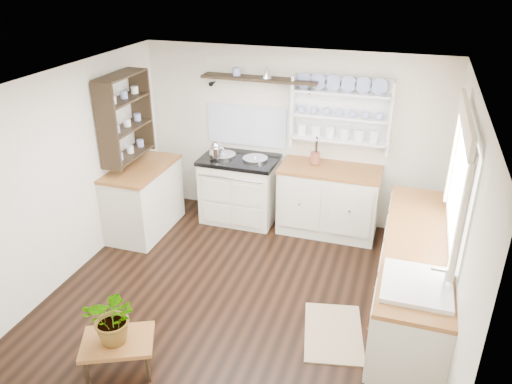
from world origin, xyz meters
The scene contains 19 objects.
floor centered at (0.00, 0.00, 0.00)m, with size 4.00×3.80×0.01m, color black.
wall_back centered at (0.00, 1.90, 1.15)m, with size 4.00×0.02×2.30m, color beige.
wall_right centered at (2.00, 0.00, 1.15)m, with size 0.02×3.80×2.30m, color beige.
wall_left centered at (-2.00, 0.00, 1.15)m, with size 0.02×3.80×2.30m, color beige.
ceiling centered at (0.00, 0.00, 2.30)m, with size 4.00×3.80×0.01m, color white.
window centered at (1.95, 0.15, 1.56)m, with size 0.08×1.55×1.22m.
aga_cooker centered at (-0.61, 1.57, 0.46)m, with size 1.01×0.70×0.93m.
back_cabinets centered at (0.60, 1.60, 0.46)m, with size 1.27×0.63×0.90m.
right_cabinets centered at (1.70, 0.10, 0.46)m, with size 0.62×2.43×0.90m.
belfast_sink centered at (1.70, -0.65, 0.80)m, with size 0.55×0.60×0.45m.
left_cabinets centered at (-1.70, 0.90, 0.46)m, with size 0.62×1.13×0.90m.
plate_rack centered at (0.65, 1.86, 1.56)m, with size 1.20×0.22×0.90m.
high_shelf centered at (-0.40, 1.78, 1.91)m, with size 1.50×0.29×0.16m.
left_shelving centered at (-1.84, 0.90, 1.55)m, with size 0.28×0.80×1.05m, color black.
kettle centered at (-0.89, 1.45, 1.03)m, with size 0.17×0.17×0.21m, color silver, non-canonical shape.
utensil_crock centered at (0.38, 1.68, 0.98)m, with size 0.12×0.12×0.14m, color brown.
center_table centered at (-0.68, -1.40, 0.29)m, with size 0.73×0.65×0.33m.
potted_plant centered at (-0.68, -1.40, 0.58)m, with size 0.45×0.39×0.50m, color #3F7233.
floor_rug centered at (1.03, -0.37, 0.01)m, with size 0.55×0.85×0.02m, color olive.
Camera 1 is at (1.47, -4.20, 3.33)m, focal length 35.00 mm.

